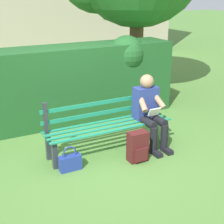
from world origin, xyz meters
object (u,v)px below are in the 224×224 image
object	(u,v)px
park_bench	(107,124)
handbag	(70,162)
person_seated	(149,109)
backpack	(138,147)

from	to	relation	value
park_bench	handbag	xyz separation A→B (m)	(0.77, 0.36, -0.31)
person_seated	handbag	world-z (taller)	person_seated
park_bench	backpack	xyz separation A→B (m)	(-0.23, 0.55, -0.21)
backpack	handbag	xyz separation A→B (m)	(1.00, -0.19, -0.10)
park_bench	backpack	size ratio (longest dim) A/B	4.44
handbag	person_seated	bearing A→B (deg)	-172.24
backpack	handbag	size ratio (longest dim) A/B	1.24
backpack	handbag	world-z (taller)	backpack
backpack	person_seated	bearing A→B (deg)	-138.57
park_bench	person_seated	bearing A→B (deg)	166.51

